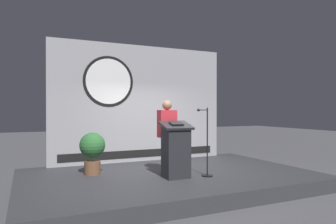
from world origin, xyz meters
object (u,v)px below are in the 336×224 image
podium (176,150)px  microphone_stand (206,152)px  speaker_person (167,136)px  potted_plant (92,149)px

podium → microphone_stand: size_ratio=0.81×
podium → microphone_stand: microphone_stand is taller
speaker_person → potted_plant: bearing=158.6°
podium → potted_plant: podium is taller
podium → speaker_person: speaker_person is taller
podium → speaker_person: size_ratio=0.73×
podium → potted_plant: size_ratio=1.29×
podium → speaker_person: 0.55m
podium → speaker_person: (0.01, 0.48, 0.26)m
podium → potted_plant: 1.88m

